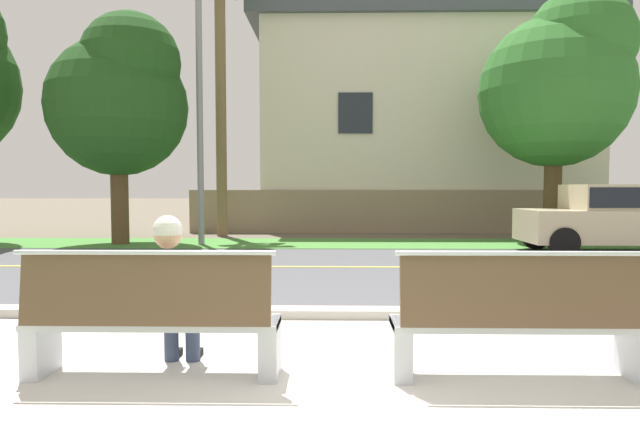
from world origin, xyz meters
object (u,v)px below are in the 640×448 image
Objects in this scene: streetlamp at (201,75)px; bench_right at (521,322)px; palm_tree_tall at (220,14)px; car_beige_near at (622,215)px; seated_person_white at (172,288)px; shade_tree_centre at (561,80)px; bench_left at (152,320)px; shade_tree_left at (121,96)px.

bench_right is at bearing -65.73° from streetlamp.
palm_tree_tall is (-4.76, 13.14, 6.19)m from bench_right.
car_beige_near is at bearing -11.08° from streetlamp.
seated_person_white is 14.43m from palm_tree_tall.
seated_person_white is 14.06m from shade_tree_centre.
bench_left is 1.53× the size of seated_person_white.
car_beige_near is (5.05, 8.66, 0.39)m from bench_right.
bench_right is (2.78, 0.00, 0.00)m from bench_left.
bench_left is at bearing -123.17° from shade_tree_centre.
seated_person_white is at bearing 176.32° from bench_right.
shade_tree_centre reaches higher than bench_right.
bench_left is 2.78m from bench_right.
car_beige_near is at bearing -8.55° from shade_tree_left.
palm_tree_tall reaches higher than seated_person_white.
shade_tree_centre is at bearing 95.84° from car_beige_near.
streetlamp reaches higher than seated_person_white.
streetlamp is at bearing -174.30° from shade_tree_centre.
streetlamp is (-4.77, 10.58, 3.89)m from bench_right.
bench_left is at bearing -68.98° from shade_tree_left.
bench_right is 0.33× the size of shade_tree_left.
streetlamp is (-9.82, 1.92, 3.50)m from car_beige_near.
streetlamp is at bearing 100.64° from bench_left.
seated_person_white is 0.21× the size of shade_tree_left.
bench_left is 11.67m from shade_tree_left.
palm_tree_tall is (-9.81, 4.48, 5.80)m from car_beige_near.
streetlamp is 1.14× the size of shade_tree_centre.
seated_person_white is 0.19× the size of shade_tree_centre.
shade_tree_left is at bearing -176.00° from streetlamp.
bench_left is 0.29× the size of shade_tree_centre.
bench_right is 0.25× the size of streetlamp.
palm_tree_tall reaches higher than bench_right.
palm_tree_tall is (-1.97, 13.14, 6.19)m from bench_left.
shade_tree_centre reaches higher than seated_person_white.
shade_tree_centre is (7.54, 11.53, 3.89)m from bench_left.
palm_tree_tall is (0.01, 2.56, 2.30)m from streetlamp.
seated_person_white is (-2.67, 0.17, 0.22)m from bench_right.
car_beige_near is at bearing 47.87° from bench_left.
bench_left is 11.45m from streetlamp.
bench_right is 1.53× the size of seated_person_white.
car_beige_near reaches higher than bench_left.
seated_person_white is 0.16× the size of streetlamp.
shade_tree_centre is 0.81× the size of palm_tree_tall.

